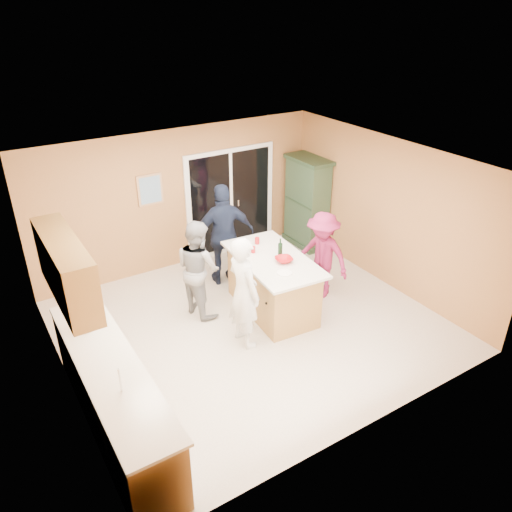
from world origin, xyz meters
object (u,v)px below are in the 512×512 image
green_hutch (307,203)px  woman_magenta (322,255)px  kitchen_island (272,286)px  woman_navy (224,235)px  woman_grey (198,268)px  woman_white (244,292)px

green_hutch → woman_magenta: green_hutch is taller
kitchen_island → woman_navy: bearing=103.8°
kitchen_island → woman_grey: (-1.02, 0.59, 0.35)m
woman_grey → woman_navy: 1.04m
woman_grey → woman_magenta: bearing=-118.9°
woman_grey → green_hutch: bearing=-80.9°
green_hutch → woman_navy: woman_navy is taller
green_hutch → woman_navy: 2.21m
woman_white → woman_magenta: woman_white is taller
kitchen_island → woman_magenta: bearing=2.2°
woman_grey → kitchen_island: bearing=-131.4°
woman_grey → woman_white: bearing=178.8°
green_hutch → woman_navy: size_ratio=1.00×
woman_white → woman_grey: size_ratio=1.08×
woman_grey → woman_navy: bearing=-63.5°
kitchen_island → green_hutch: (1.96, 1.69, 0.44)m
kitchen_island → green_hutch: 2.63m
kitchen_island → woman_white: size_ratio=1.11×
woman_white → woman_navy: size_ratio=0.94×
woman_grey → woman_magenta: (1.99, -0.63, -0.04)m
green_hutch → woman_navy: bearing=-167.8°
kitchen_island → woman_navy: 1.33m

